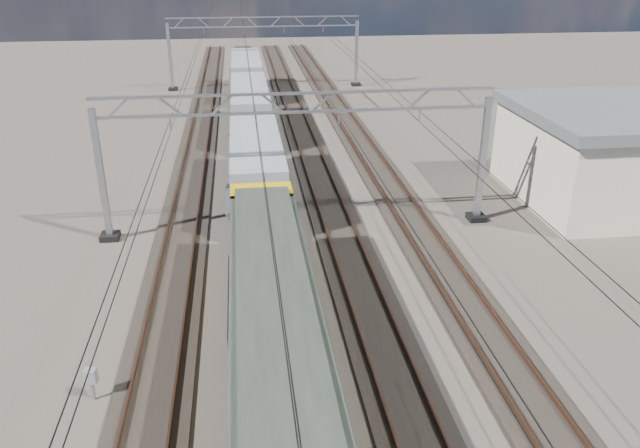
{
  "coord_description": "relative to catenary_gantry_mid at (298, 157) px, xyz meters",
  "views": [
    {
      "loc": [
        -2.67,
        -25.3,
        13.31
      ],
      "look_at": [
        0.45,
        -0.87,
        2.4
      ],
      "focal_mm": 35.0,
      "sensor_mm": 36.0,
      "label": 1
    }
  ],
  "objects": [
    {
      "name": "track_inner_east",
      "position": [
        2.0,
        -4.0,
        -3.83
      ],
      "size": [
        2.6,
        140.0,
        0.3
      ],
      "color": "black",
      "rests_on": "ground"
    },
    {
      "name": "locomotive",
      "position": [
        -2.0,
        -13.28,
        -1.58
      ],
      "size": [
        2.76,
        21.1,
        3.62
      ],
      "color": "black",
      "rests_on": "ground"
    },
    {
      "name": "overhead_wires",
      "position": [
        -0.0,
        4.0,
        1.84
      ],
      "size": [
        12.03,
        140.0,
        0.53
      ],
      "color": "black",
      "rests_on": "ground"
    },
    {
      "name": "hopper_wagon_third",
      "position": [
        -2.0,
        32.81,
        -1.67
      ],
      "size": [
        3.38,
        13.0,
        3.25
      ],
      "color": "black",
      "rests_on": "ground"
    },
    {
      "name": "catenary_gantry_far",
      "position": [
        0.0,
        36.0,
        0.0
      ],
      "size": [
        19.9,
        0.9,
        7.11
      ],
      "color": "#92979F",
      "rests_on": "ground"
    },
    {
      "name": "trackside_cabinet",
      "position": [
        -7.85,
        -12.41,
        -3.04
      ],
      "size": [
        0.42,
        0.34,
        1.15
      ],
      "rotation": [
        0.0,
        0.0,
        -0.14
      ],
      "color": "#92979F",
      "rests_on": "ground"
    },
    {
      "name": "hopper_wagon_mid",
      "position": [
        -2.0,
        18.61,
        -1.67
      ],
      "size": [
        3.38,
        13.0,
        3.25
      ],
      "color": "black",
      "rests_on": "ground"
    },
    {
      "name": "track_outer_east",
      "position": [
        6.0,
        -4.0,
        -3.83
      ],
      "size": [
        2.6,
        140.0,
        0.3
      ],
      "color": "black",
      "rests_on": "ground"
    },
    {
      "name": "ground",
      "position": [
        -0.0,
        -4.0,
        -3.91
      ],
      "size": [
        160.0,
        160.0,
        0.0
      ],
      "primitive_type": "plane",
      "color": "#2C2621",
      "rests_on": "ground"
    },
    {
      "name": "track_outer_west",
      "position": [
        -6.0,
        -4.0,
        -3.83
      ],
      "size": [
        2.6,
        140.0,
        0.3
      ],
      "color": "black",
      "rests_on": "ground"
    },
    {
      "name": "hopper_wagon_lead",
      "position": [
        -2.0,
        4.41,
        -1.67
      ],
      "size": [
        3.38,
        13.0,
        3.25
      ],
      "color": "black",
      "rests_on": "ground"
    },
    {
      "name": "catenary_gantry_mid",
      "position": [
        0.0,
        0.0,
        0.0
      ],
      "size": [
        19.9,
        0.9,
        7.11
      ],
      "color": "#92979F",
      "rests_on": "ground"
    },
    {
      "name": "track_loco",
      "position": [
        -2.0,
        -4.0,
        -3.83
      ],
      "size": [
        2.6,
        140.0,
        0.3
      ],
      "color": "black",
      "rests_on": "ground"
    }
  ]
}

